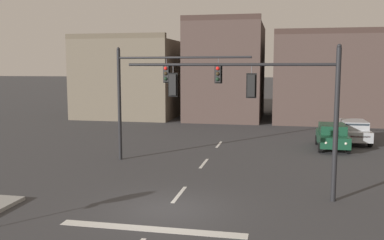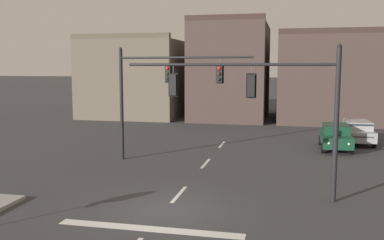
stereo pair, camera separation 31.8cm
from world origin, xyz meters
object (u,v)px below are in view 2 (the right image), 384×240
Objects in this scene: signal_mast_near_side at (267,97)px; car_lot_middle at (336,136)px; signal_mast_far_side at (158,85)px; car_lot_nearside at (357,131)px.

car_lot_middle is (3.93, 11.44, -3.29)m from signal_mast_near_side.
signal_mast_far_side reaches higher than car_lot_middle.
car_lot_middle is at bearing -123.71° from car_lot_nearside.
car_lot_nearside is 1.00× the size of car_lot_middle.
car_lot_middle is at bearing 71.06° from signal_mast_near_side.
signal_mast_near_side reaches higher than car_lot_nearside.
car_lot_middle is (10.15, 6.22, -3.51)m from signal_mast_far_side.
signal_mast_far_side reaches higher than signal_mast_near_side.
car_lot_middle is at bearing 31.48° from signal_mast_far_side.
signal_mast_far_side is (-6.23, 5.23, 0.21)m from signal_mast_near_side.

